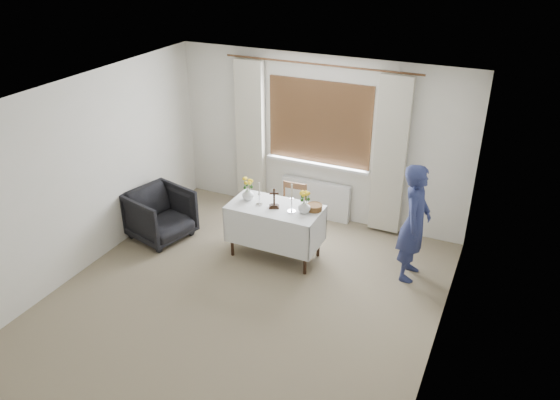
% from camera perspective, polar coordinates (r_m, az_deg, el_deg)
% --- Properties ---
extents(ground, '(5.00, 5.00, 0.00)m').
position_cam_1_polar(ground, '(6.75, -4.01, -10.60)').
color(ground, gray).
rests_on(ground, ground).
extents(altar_table, '(1.24, 0.64, 0.76)m').
position_cam_1_polar(altar_table, '(7.40, -0.51, -3.31)').
color(altar_table, white).
rests_on(altar_table, ground).
extents(wooden_chair, '(0.41, 0.41, 0.83)m').
position_cam_1_polar(wooden_chair, '(7.79, 1.14, -1.39)').
color(wooden_chair, brown).
rests_on(wooden_chair, ground).
extents(armchair, '(0.98, 0.96, 0.74)m').
position_cam_1_polar(armchair, '(8.03, -12.40, -1.52)').
color(armchair, black).
rests_on(armchair, ground).
extents(person, '(0.38, 0.57, 1.56)m').
position_cam_1_polar(person, '(7.00, 13.88, -2.33)').
color(person, navy).
rests_on(person, ground).
extents(radiator, '(1.10, 0.10, 0.60)m').
position_cam_1_polar(radiator, '(8.46, 3.73, 0.11)').
color(radiator, silver).
rests_on(radiator, ground).
extents(wooden_cross, '(0.16, 0.14, 0.28)m').
position_cam_1_polar(wooden_cross, '(7.13, -0.62, 0.20)').
color(wooden_cross, black).
rests_on(wooden_cross, altar_table).
extents(candlestick_left, '(0.11, 0.11, 0.33)m').
position_cam_1_polar(candlestick_left, '(7.20, -2.19, 0.65)').
color(candlestick_left, white).
rests_on(candlestick_left, altar_table).
extents(candlestick_right, '(0.13, 0.13, 0.40)m').
position_cam_1_polar(candlestick_right, '(7.00, 1.23, 0.21)').
color(candlestick_right, white).
rests_on(candlestick_right, altar_table).
extents(flower_vase_left, '(0.19, 0.19, 0.17)m').
position_cam_1_polar(flower_vase_left, '(7.38, -3.36, 0.65)').
color(flower_vase_left, silver).
rests_on(flower_vase_left, altar_table).
extents(flower_vase_right, '(0.20, 0.20, 0.17)m').
position_cam_1_polar(flower_vase_right, '(7.04, 2.55, -0.69)').
color(flower_vase_right, silver).
rests_on(flower_vase_right, altar_table).
extents(wicker_basket, '(0.23, 0.23, 0.08)m').
position_cam_1_polar(wicker_basket, '(7.13, 3.61, -0.77)').
color(wicker_basket, brown).
rests_on(wicker_basket, altar_table).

